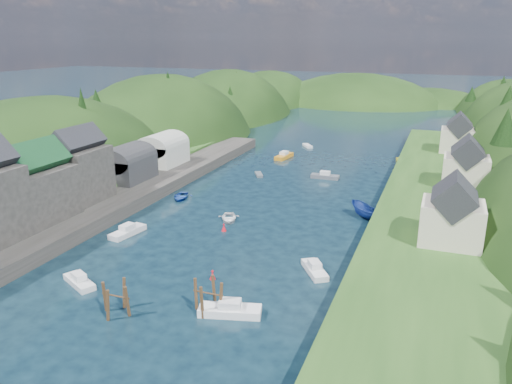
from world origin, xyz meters
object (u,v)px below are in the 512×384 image
at_px(channel_buoy_far, 224,228).
at_px(piling_cluster_far, 208,299).
at_px(piling_cluster_near, 116,301).
at_px(channel_buoy_near, 213,275).

bearing_deg(channel_buoy_far, piling_cluster_far, -69.73).
distance_m(piling_cluster_near, channel_buoy_far, 23.64).
relative_size(piling_cluster_near, channel_buoy_far, 3.49).
height_order(piling_cluster_near, piling_cluster_far, piling_cluster_far).
bearing_deg(piling_cluster_near, channel_buoy_far, 88.11).
relative_size(channel_buoy_near, channel_buoy_far, 1.00).
height_order(piling_cluster_near, channel_buoy_near, piling_cluster_near).
xyz_separation_m(piling_cluster_far, channel_buoy_near, (-2.58, 6.29, -0.90)).
distance_m(piling_cluster_near, channel_buoy_near, 11.40).
relative_size(piling_cluster_far, channel_buoy_near, 3.55).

